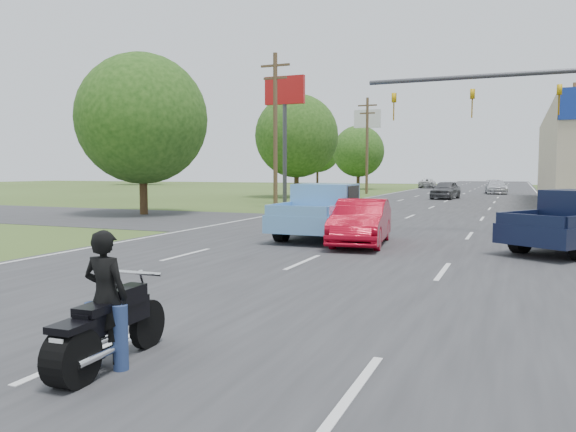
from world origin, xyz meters
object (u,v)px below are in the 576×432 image
at_px(rider, 106,304).
at_px(motorcycle, 104,332).
at_px(blue_pickup, 326,210).
at_px(distant_car_grey, 446,190).
at_px(red_convertible, 361,223).
at_px(distant_car_white, 427,183).
at_px(distant_car_silver, 496,187).

bearing_deg(rider, motorcycle, 90.00).
relative_size(blue_pickup, distant_car_grey, 1.28).
height_order(red_convertible, motorcycle, red_convertible).
relative_size(red_convertible, motorcycle, 2.08).
distance_m(red_convertible, rider, 12.43).
bearing_deg(red_convertible, rider, -96.56).
distance_m(distant_car_grey, distant_car_white, 31.05).
distance_m(motorcycle, blue_pickup, 14.30).
xyz_separation_m(distant_car_grey, distant_car_white, (-6.00, 30.46, -0.13)).
xyz_separation_m(blue_pickup, distant_car_white, (-5.22, 60.57, -0.33)).
bearing_deg(rider, distant_car_silver, -94.85).
height_order(distant_car_grey, distant_car_silver, distant_car_grey).
relative_size(distant_car_silver, distant_car_white, 1.06).
bearing_deg(distant_car_silver, blue_pickup, -102.25).
height_order(red_convertible, distant_car_grey, distant_car_grey).
relative_size(blue_pickup, distant_car_silver, 1.17).
height_order(rider, distant_car_white, rider).
bearing_deg(distant_car_white, blue_pickup, 90.28).
bearing_deg(distant_car_white, distant_car_grey, 96.51).
bearing_deg(distant_car_grey, distant_car_silver, 81.28).
height_order(motorcycle, blue_pickup, blue_pickup).
height_order(rider, blue_pickup, blue_pickup).
xyz_separation_m(motorcycle, distant_car_grey, (-1.09, 44.28, 0.30)).
height_order(motorcycle, distant_car_grey, distant_car_grey).
xyz_separation_m(motorcycle, distant_car_silver, (2.54, 57.22, 0.24)).
bearing_deg(rider, red_convertible, -91.83).
xyz_separation_m(blue_pickup, distant_car_silver, (4.42, 43.05, -0.26)).
distance_m(rider, distant_car_white, 75.02).
bearing_deg(motorcycle, distant_car_silver, 85.15).
xyz_separation_m(distant_car_silver, distant_car_white, (-9.64, 17.52, -0.07)).
distance_m(motorcycle, distant_car_grey, 44.29).
bearing_deg(distant_car_silver, red_convertible, -99.77).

